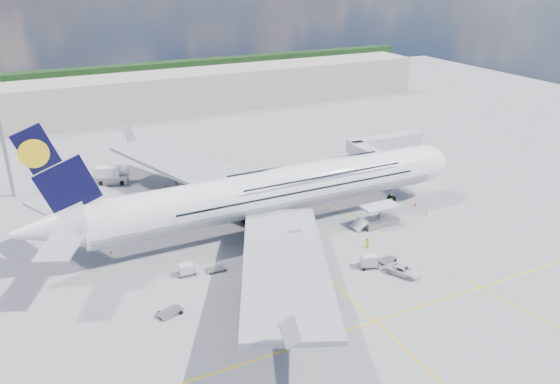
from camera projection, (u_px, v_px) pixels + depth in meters
name	position (u px, v px, depth m)	size (l,w,h in m)	color
ground	(301.00, 253.00, 86.38)	(300.00, 300.00, 0.00)	gray
taxi_line_main	(301.00, 253.00, 86.37)	(0.25, 220.00, 0.01)	yellow
taxi_line_cross	(375.00, 321.00, 69.82)	(120.00, 0.25, 0.01)	yellow
taxi_line_diag	(343.00, 212.00, 100.35)	(0.25, 100.00, 0.01)	yellow
airliner	(275.00, 191.00, 92.10)	(77.26, 79.15, 23.71)	white
jet_bridge	(380.00, 148.00, 113.18)	(18.80, 12.10, 8.50)	#B7B7BC
cargo_loader	(378.00, 218.00, 95.13)	(8.53, 3.20, 3.67)	silver
light_mast	(1.00, 132.00, 102.23)	(3.00, 0.70, 25.50)	gray
terminal	(151.00, 95.00, 162.68)	(180.00, 16.00, 12.00)	#B2AD9E
tree_line	(224.00, 68.00, 216.97)	(160.00, 6.00, 8.00)	#193814
dolly_row_a	(170.00, 312.00, 71.06)	(3.72, 2.85, 0.48)	gray
dolly_row_b	(186.00, 269.00, 79.88)	(2.79, 1.52, 1.75)	gray
dolly_row_c	(276.00, 296.00, 74.56)	(3.06, 1.73, 0.44)	gray
dolly_back	(216.00, 269.00, 81.16)	(2.92, 1.62, 0.42)	gray
dolly_nose_far	(387.00, 260.00, 83.66)	(3.20, 2.18, 0.43)	gray
dolly_nose_near	(369.00, 261.00, 81.85)	(3.46, 2.60, 1.95)	gray
baggage_tug	(285.00, 247.00, 86.79)	(2.56, 1.46, 1.52)	silver
catering_truck_inner	(189.00, 178.00, 112.11)	(6.26, 3.58, 3.51)	gray
catering_truck_outer	(112.00, 175.00, 112.84)	(7.04, 4.59, 3.89)	gray
service_van	(403.00, 271.00, 79.98)	(2.29, 4.97, 1.38)	silver
crew_nose	(427.00, 212.00, 98.68)	(0.55, 0.36, 1.52)	#B2E918
crew_loader	(391.00, 203.00, 101.96)	(0.90, 0.70, 1.86)	#D3FA1A
crew_wing	(276.00, 277.00, 77.90)	(1.11, 0.46, 1.89)	#D3EB18
crew_van	(367.00, 242.00, 87.67)	(0.88, 0.57, 1.81)	#C5F519
crew_tug	(280.00, 275.00, 78.58)	(1.06, 0.61, 1.64)	#A8DB17
cone_nose	(415.00, 204.00, 103.20)	(0.48, 0.48, 0.61)	#FA490D
cone_wing_left_inner	(246.00, 202.00, 103.99)	(0.43, 0.43, 0.55)	#FA490D
cone_wing_left_outer	(166.00, 186.00, 111.56)	(0.40, 0.40, 0.51)	#FA490D
cone_wing_right_inner	(322.00, 288.00, 76.46)	(0.50, 0.50, 0.63)	#FA490D
cone_wing_right_outer	(323.00, 327.00, 68.33)	(0.40, 0.40, 0.51)	#FA490D
cone_tail	(111.00, 252.00, 86.12)	(0.42, 0.42, 0.53)	#FA490D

